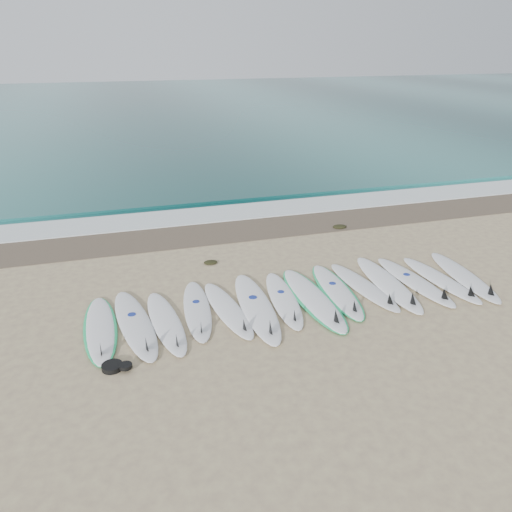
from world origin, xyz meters
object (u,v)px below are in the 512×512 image
object	(u,v)px
leash_coil	(115,367)
surfboard_7	(314,299)
surfboard_13	(465,277)
surfboard_0	(100,329)

from	to	relation	value
leash_coil	surfboard_7	bearing A→B (deg)	16.93
leash_coil	surfboard_13	bearing A→B (deg)	8.92
surfboard_7	surfboard_13	xyz separation A→B (m)	(3.44, -0.01, 0.00)
surfboard_7	leash_coil	distance (m)	3.92
surfboard_13	leash_coil	world-z (taller)	surfboard_13
surfboard_0	surfboard_13	world-z (taller)	surfboard_13
surfboard_7	leash_coil	xyz separation A→B (m)	(-3.75, -1.14, -0.00)
surfboard_7	leash_coil	size ratio (longest dim) A/B	6.00
surfboard_0	surfboard_7	bearing A→B (deg)	-1.68
surfboard_0	leash_coil	xyz separation A→B (m)	(0.21, -1.19, 0.00)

